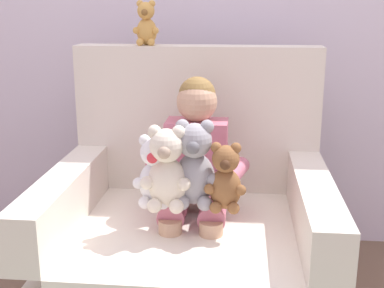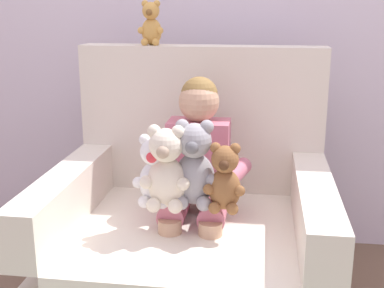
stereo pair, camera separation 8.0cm
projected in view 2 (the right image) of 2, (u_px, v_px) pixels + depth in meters
name	position (u px, v px, depth m)	size (l,w,h in m)	color
back_wall	(212.00, 0.00, 2.65)	(6.00, 0.10, 2.60)	silver
armchair	(191.00, 236.00, 2.19)	(1.14, 1.01, 1.10)	silver
seated_child	(197.00, 167.00, 2.13)	(0.45, 0.39, 0.82)	#C66B7F
plush_white	(155.00, 172.00, 1.98)	(0.17, 0.14, 0.28)	white
plush_cream	(166.00, 170.00, 1.94)	(0.20, 0.16, 0.33)	silver
plush_grey	(194.00, 166.00, 1.96)	(0.20, 0.17, 0.34)	#9E9EA3
plush_brown	(225.00, 179.00, 1.92)	(0.16, 0.13, 0.27)	brown
plush_honey_on_backrest	(151.00, 24.00, 2.34)	(0.12, 0.10, 0.20)	gold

